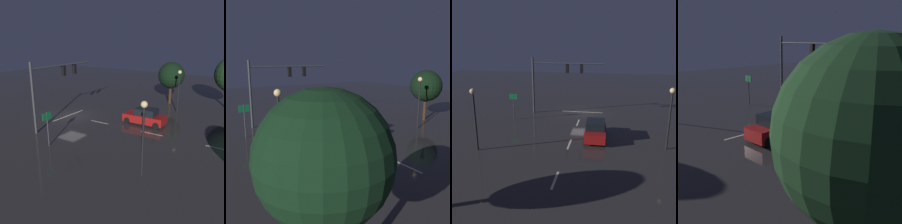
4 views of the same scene
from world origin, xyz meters
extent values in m
plane|color=#2D2B2B|center=(0.00, 0.00, 0.00)|extent=(80.00, 80.00, 0.00)
cylinder|color=#383A3D|center=(5.79, 0.82, 3.31)|extent=(0.22, 0.22, 6.62)
cylinder|color=#383A3D|center=(1.69, 0.82, 5.98)|extent=(8.19, 0.14, 0.14)
cube|color=black|center=(1.69, 0.82, 5.41)|extent=(0.32, 0.36, 1.00)
sphere|color=black|center=(1.69, 0.63, 5.73)|extent=(0.20, 0.20, 0.20)
sphere|color=black|center=(1.69, 0.63, 5.41)|extent=(0.20, 0.20, 0.20)
sphere|color=#19F24C|center=(1.69, 0.63, 5.09)|extent=(0.20, 0.20, 0.20)
cube|color=black|center=(0.06, 0.82, 5.41)|extent=(0.32, 0.36, 1.00)
sphere|color=black|center=(0.06, 0.63, 5.73)|extent=(0.20, 0.20, 0.20)
sphere|color=black|center=(0.06, 0.63, 5.41)|extent=(0.20, 0.20, 0.20)
sphere|color=#19F24C|center=(0.06, 0.63, 5.09)|extent=(0.20, 0.20, 0.20)
cube|color=beige|center=(0.00, 4.00, 0.00)|extent=(0.16, 2.20, 0.01)
cube|color=beige|center=(0.00, 10.00, 0.00)|extent=(0.16, 2.20, 0.01)
cube|color=beige|center=(0.00, 16.00, 0.00)|extent=(0.16, 2.20, 0.01)
cube|color=beige|center=(0.00, -0.38, 0.00)|extent=(5.00, 0.16, 0.01)
cube|color=maroon|center=(-2.09, 8.23, 0.62)|extent=(1.87, 4.33, 0.80)
cube|color=black|center=(-2.09, 8.43, 1.36)|extent=(1.63, 2.13, 0.68)
cylinder|color=black|center=(-1.22, 6.65, 0.34)|extent=(0.23, 0.68, 0.68)
cylinder|color=black|center=(-2.90, 6.62, 0.34)|extent=(0.23, 0.68, 0.68)
cylinder|color=black|center=(-1.28, 9.85, 0.34)|extent=(0.23, 0.68, 0.68)
cylinder|color=black|center=(-2.96, 9.82, 0.34)|extent=(0.23, 0.68, 0.68)
sphere|color=#F9EFC6|center=(-1.41, 6.13, 0.67)|extent=(0.20, 0.20, 0.20)
sphere|color=#F9EFC6|center=(-2.71, 6.10, 0.67)|extent=(0.20, 0.20, 0.20)
cylinder|color=black|center=(-7.91, 9.71, 2.32)|extent=(0.14, 0.14, 4.65)
sphere|color=#F9D88C|center=(-7.91, 9.71, 4.83)|extent=(0.44, 0.44, 0.44)
cylinder|color=black|center=(7.08, 12.47, 2.31)|extent=(0.14, 0.14, 4.62)
sphere|color=#F9D88C|center=(7.08, 12.47, 4.80)|extent=(0.44, 0.44, 0.44)
cylinder|color=#383A3D|center=(7.16, 3.96, 1.47)|extent=(0.09, 0.09, 2.93)
cube|color=#0F6033|center=(7.16, 3.96, 2.58)|extent=(0.90, 0.06, 0.60)
cylinder|color=#382314|center=(-11.59, 7.42, 1.27)|extent=(0.36, 0.36, 2.54)
sphere|color=black|center=(-11.59, 7.42, 3.83)|extent=(3.44, 3.44, 3.44)
camera|label=1|loc=(20.37, 18.74, 8.72)|focal=40.08mm
camera|label=2|loc=(12.01, 26.81, 6.62)|focal=42.09mm
camera|label=3|loc=(-3.08, 30.28, 8.55)|focal=41.51mm
camera|label=4|loc=(-15.33, 19.86, 6.39)|focal=44.99mm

